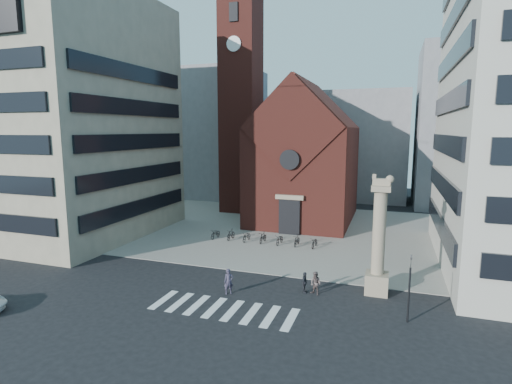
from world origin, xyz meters
TOP-DOWN VIEW (x-y plane):
  - ground at (0.00, 0.00)m, footprint 120.00×120.00m
  - piazza at (0.00, 19.00)m, footprint 46.00×30.00m
  - zebra_crossing at (0.55, -3.00)m, footprint 10.20×3.20m
  - church at (0.00, 25.04)m, footprint 12.00×16.65m
  - campanile at (-10.00, 28.00)m, footprint 5.50×5.50m
  - building_left at (-24.00, 10.00)m, footprint 18.00×20.00m
  - bg_block_left at (-20.00, 40.00)m, footprint 16.00×14.00m
  - bg_block_mid at (6.00, 45.00)m, footprint 14.00×12.00m
  - bg_block_right at (22.00, 42.00)m, footprint 16.00×14.00m
  - lion_column at (10.01, 3.00)m, footprint 1.63×1.60m
  - traffic_light at (12.00, -1.00)m, footprint 0.13×0.16m
  - pedestrian_0 at (-0.08, -0.57)m, footprint 0.81×0.75m
  - pedestrian_1 at (5.87, 1.31)m, footprint 1.01×0.92m
  - pedestrian_2 at (5.05, 1.36)m, footprint 0.41×0.93m
  - scooter_0 at (-7.21, 12.69)m, footprint 0.79×1.97m
  - scooter_1 at (-5.39, 12.69)m, footprint 0.64×1.90m
  - scooter_2 at (-3.58, 12.69)m, footprint 0.79×1.97m
  - scooter_3 at (-1.77, 12.69)m, footprint 0.64×1.90m
  - scooter_4 at (0.05, 12.69)m, footprint 0.79×1.97m
  - scooter_5 at (1.86, 12.69)m, footprint 0.64×1.90m
  - scooter_6 at (3.68, 12.69)m, footprint 0.79×1.97m

SIDE VIEW (x-z plane):
  - ground at x=0.00m, z-range 0.00..0.00m
  - zebra_crossing at x=0.55m, z-range 0.00..0.01m
  - piazza at x=0.00m, z-range 0.00..0.05m
  - scooter_0 at x=-7.21m, z-range 0.05..1.07m
  - scooter_2 at x=-3.58m, z-range 0.05..1.07m
  - scooter_4 at x=0.05m, z-range 0.05..1.07m
  - scooter_6 at x=3.68m, z-range 0.05..1.07m
  - scooter_1 at x=-5.39m, z-range 0.05..1.18m
  - scooter_3 at x=-1.77m, z-range 0.05..1.18m
  - scooter_5 at x=1.86m, z-range 0.05..1.18m
  - pedestrian_2 at x=5.05m, z-range 0.00..1.56m
  - pedestrian_1 at x=5.87m, z-range 0.00..1.69m
  - pedestrian_0 at x=-0.08m, z-range 0.00..1.85m
  - traffic_light at x=12.00m, z-range 0.14..4.44m
  - lion_column at x=10.01m, z-range -0.88..7.79m
  - church at x=0.00m, z-range -1.02..16.98m
  - bg_block_mid at x=6.00m, z-range 0.00..18.00m
  - bg_block_left at x=-20.00m, z-range 0.00..22.00m
  - bg_block_right at x=22.00m, z-range 0.00..24.00m
  - building_left at x=-24.00m, z-range 0.00..26.00m
  - campanile at x=-10.00m, z-range 0.14..31.34m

